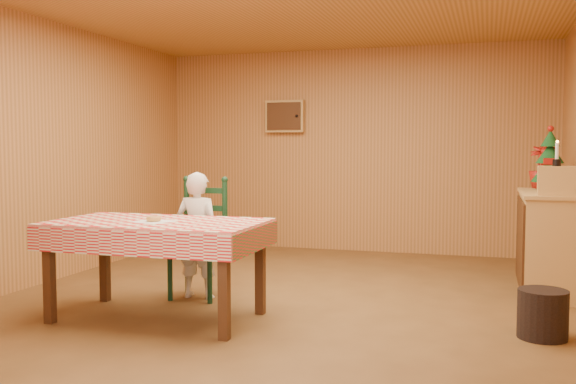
% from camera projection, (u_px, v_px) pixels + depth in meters
% --- Properties ---
extents(ground, '(6.00, 6.00, 0.00)m').
position_uv_depth(ground, '(281.00, 304.00, 5.50)').
color(ground, brown).
rests_on(ground, ground).
extents(cabin_walls, '(5.10, 6.05, 2.65)m').
position_uv_depth(cabin_walls, '(299.00, 95.00, 5.88)').
color(cabin_walls, '#B47841').
rests_on(cabin_walls, ground).
extents(dining_table, '(1.66, 0.96, 0.77)m').
position_uv_depth(dining_table, '(157.00, 231.00, 4.99)').
color(dining_table, '#462612').
rests_on(dining_table, ground).
extents(ladder_chair, '(0.44, 0.40, 1.08)m').
position_uv_depth(ladder_chair, '(201.00, 241.00, 5.75)').
color(ladder_chair, black).
rests_on(ladder_chair, ground).
extents(seated_child, '(0.41, 0.27, 1.12)m').
position_uv_depth(seated_child, '(198.00, 235.00, 5.69)').
color(seated_child, white).
rests_on(seated_child, ground).
extents(napkin, '(0.33, 0.33, 0.00)m').
position_uv_depth(napkin, '(154.00, 221.00, 4.94)').
color(napkin, white).
rests_on(napkin, dining_table).
extents(donut, '(0.16, 0.16, 0.04)m').
position_uv_depth(donut, '(154.00, 219.00, 4.94)').
color(donut, '#CE9449').
rests_on(donut, napkin).
extents(shelf_unit, '(0.54, 1.24, 0.93)m').
position_uv_depth(shelf_unit, '(549.00, 242.00, 5.95)').
color(shelf_unit, tan).
rests_on(shelf_unit, ground).
extents(crate, '(0.31, 0.31, 0.25)m').
position_uv_depth(crate, '(556.00, 181.00, 5.53)').
color(crate, tan).
rests_on(crate, shelf_unit).
extents(christmas_tree, '(0.34, 0.34, 0.62)m').
position_uv_depth(christmas_tree, '(550.00, 161.00, 6.14)').
color(christmas_tree, '#462612').
rests_on(christmas_tree, shelf_unit).
extents(flower_arrangement, '(0.26, 0.26, 0.43)m').
position_uv_depth(flower_arrangement, '(542.00, 167.00, 6.44)').
color(flower_arrangement, maroon).
rests_on(flower_arrangement, shelf_unit).
extents(candle_set, '(0.07, 0.07, 0.22)m').
position_uv_depth(candle_set, '(557.00, 159.00, 5.52)').
color(candle_set, black).
rests_on(candle_set, crate).
extents(storage_bin, '(0.36, 0.36, 0.34)m').
position_uv_depth(storage_bin, '(543.00, 314.00, 4.50)').
color(storage_bin, black).
rests_on(storage_bin, ground).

